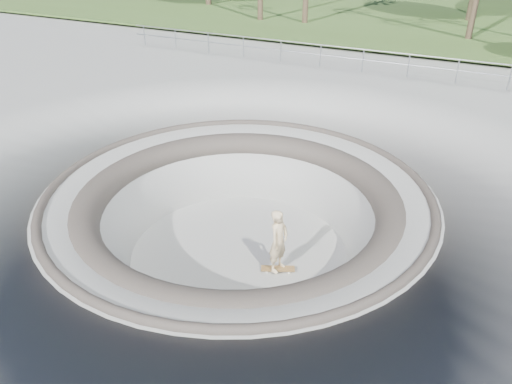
% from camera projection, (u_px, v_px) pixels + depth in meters
% --- Properties ---
extents(ground, '(180.00, 180.00, 0.00)m').
position_uv_depth(ground, '(238.00, 192.00, 13.16)').
color(ground, gray).
rests_on(ground, ground).
extents(skate_bowl, '(14.00, 14.00, 4.10)m').
position_uv_depth(skate_bowl, '(239.00, 248.00, 14.06)').
color(skate_bowl, gray).
rests_on(skate_bowl, ground).
extents(grass_strip, '(180.00, 36.00, 0.12)m').
position_uv_depth(grass_strip, '(436.00, 2.00, 39.73)').
color(grass_strip, '#3C5823').
rests_on(grass_strip, ground).
extents(distant_hills, '(103.20, 45.00, 28.60)m').
position_uv_depth(distant_hills, '(488.00, 41.00, 60.00)').
color(distant_hills, brown).
rests_on(distant_hills, ground).
extents(safety_railing, '(25.00, 0.06, 1.03)m').
position_uv_depth(safety_railing, '(363.00, 60.00, 22.24)').
color(safety_railing, gray).
rests_on(safety_railing, ground).
extents(skateboard, '(0.92, 0.60, 0.09)m').
position_uv_depth(skateboard, '(278.00, 269.00, 13.25)').
color(skateboard, olive).
rests_on(skateboard, ground).
extents(skater, '(0.50, 0.70, 1.77)m').
position_uv_depth(skater, '(279.00, 241.00, 12.80)').
color(skater, beige).
rests_on(skater, skateboard).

